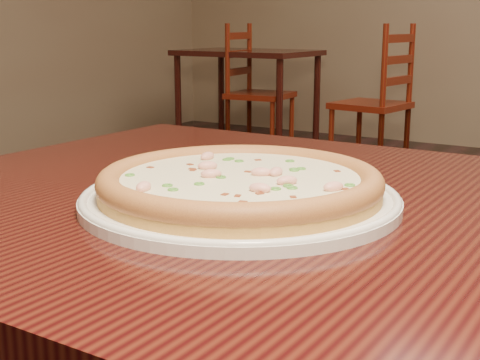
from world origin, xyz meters
The scene contains 6 objects.
hero_table centered at (0.17, -0.17, 0.65)m, with size 1.20×0.80×0.75m.
plate centered at (0.05, -0.22, 0.76)m, with size 0.37×0.37×0.02m.
pizza centered at (0.05, -0.22, 0.78)m, with size 0.33×0.33×0.03m.
bg_table_left centered at (-2.29, 3.57, 0.65)m, with size 1.00×0.70×0.75m.
chair_a centered at (-2.14, 3.42, 0.44)m, with size 0.46×0.46×0.95m.
chair_b centered at (-1.10, 3.27, 0.44)m, with size 0.47×0.47×0.95m.
Camera 1 is at (0.45, -0.85, 0.95)m, focal length 50.00 mm.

